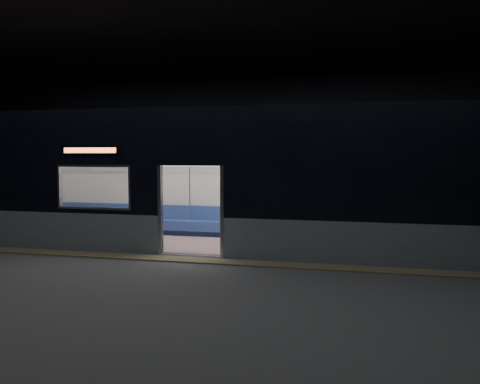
% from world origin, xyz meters
% --- Properties ---
extents(station_floor, '(24.00, 14.00, 0.01)m').
position_xyz_m(station_floor, '(0.00, 0.00, -0.01)').
color(station_floor, '#47494C').
rests_on(station_floor, ground).
extents(station_envelope, '(24.00, 14.00, 5.00)m').
position_xyz_m(station_envelope, '(0.00, 0.00, 3.66)').
color(station_envelope, black).
rests_on(station_envelope, station_floor).
extents(tactile_strip, '(22.80, 0.50, 0.03)m').
position_xyz_m(tactile_strip, '(0.00, 0.55, 0.01)').
color(tactile_strip, '#8C7F59').
rests_on(tactile_strip, station_floor).
extents(metro_car, '(18.00, 3.04, 3.35)m').
position_xyz_m(metro_car, '(-0.00, 2.54, 1.85)').
color(metro_car, '#8D99A8').
rests_on(metro_car, station_floor).
extents(passenger, '(0.46, 0.77, 1.48)m').
position_xyz_m(passenger, '(4.22, 3.55, 0.84)').
color(passenger, black).
rests_on(passenger, metro_car).
extents(handbag, '(0.35, 0.31, 0.15)m').
position_xyz_m(handbag, '(4.20, 3.29, 0.70)').
color(handbag, black).
rests_on(handbag, passenger).
extents(transit_map, '(1.06, 0.03, 0.69)m').
position_xyz_m(transit_map, '(1.45, 3.85, 1.50)').
color(transit_map, white).
rests_on(transit_map, metro_car).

